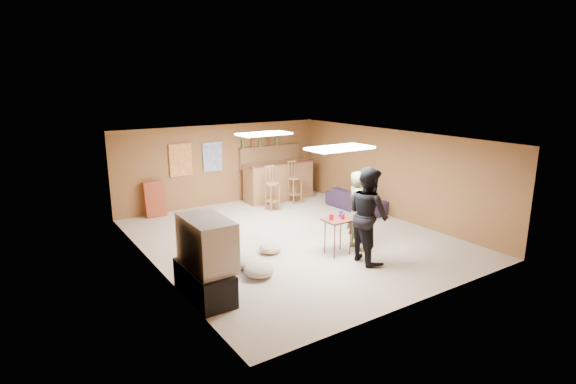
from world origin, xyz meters
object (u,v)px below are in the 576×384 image
tv_body (207,243)px  sofa (357,200)px  bar_counter (279,181)px  tray_table (338,237)px  person_olive (358,211)px  person_black (368,215)px

tv_body → sofa: 5.91m
bar_counter → tray_table: 4.40m
bar_counter → person_olive: size_ratio=1.23×
sofa → tray_table: size_ratio=2.47×
bar_counter → sofa: bar_counter is taller
tv_body → sofa: size_ratio=0.62×
person_black → sofa: person_black is taller
tv_body → person_black: (3.12, -0.32, 0.01)m
bar_counter → sofa: (1.20, -2.02, -0.29)m
person_olive → bar_counter: bearing=3.3°
bar_counter → person_black: person_black is taller
tv_body → person_olive: (3.37, 0.25, -0.09)m
bar_counter → tv_body: bearing=-133.0°
tv_body → tray_table: (2.86, 0.25, -0.54)m
tv_body → person_olive: 3.38m
person_olive → tray_table: 0.68m
sofa → tray_table: tray_table is taller
bar_counter → tray_table: size_ratio=2.77×
tv_body → person_black: 3.13m
person_olive → person_black: size_ratio=0.89×
bar_counter → sofa: bearing=-59.3°
tv_body → sofa: bearing=24.4°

